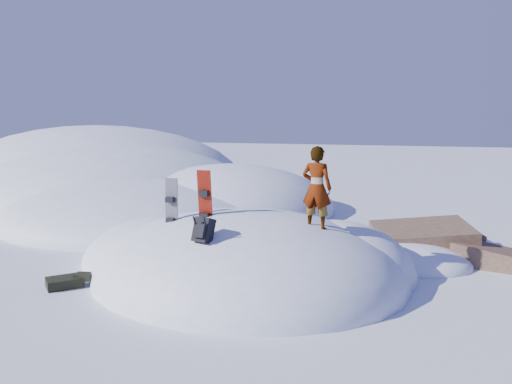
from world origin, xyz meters
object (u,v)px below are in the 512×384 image
(snowboard_red, at_px, (205,207))
(snowboard_dark, at_px, (171,212))
(backpack, at_px, (203,230))
(person, at_px, (317,188))

(snowboard_red, bearing_deg, snowboard_dark, -171.09)
(backpack, xyz_separation_m, person, (1.80, 1.55, 0.68))
(snowboard_red, height_order, person, person)
(snowboard_red, xyz_separation_m, backpack, (0.54, -1.23, -0.20))
(snowboard_dark, distance_m, backpack, 1.68)
(backpack, distance_m, person, 2.47)
(snowboard_red, relative_size, snowboard_dark, 1.07)
(person, bearing_deg, backpack, 47.87)
(snowboard_dark, xyz_separation_m, backpack, (1.28, -1.09, -0.06))
(snowboard_red, relative_size, person, 0.96)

